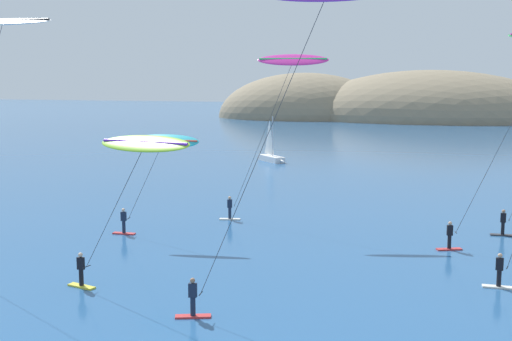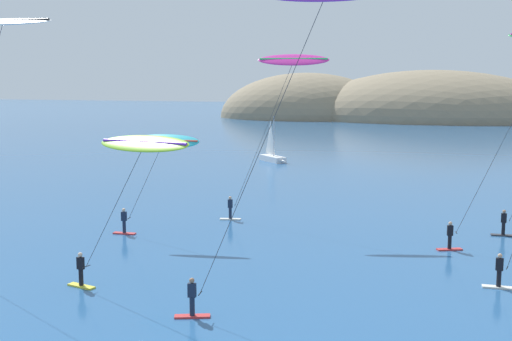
# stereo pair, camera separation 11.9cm
# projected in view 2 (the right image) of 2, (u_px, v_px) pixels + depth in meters

# --- Properties ---
(headland_island) EXTENTS (97.43, 56.79, 26.64)m
(headland_island) POSITION_uv_depth(u_px,v_px,m) (404.00, 118.00, 179.55)
(headland_island) COLOR #84755B
(headland_island) RESTS_ON ground
(sailboat_near) EXTENTS (4.94, 4.83, 5.70)m
(sailboat_near) POSITION_uv_depth(u_px,v_px,m) (274.00, 157.00, 80.30)
(sailboat_near) COLOR white
(sailboat_near) RESTS_ON ground
(kitesurfer_cyan) EXTENTS (5.92, 2.07, 6.60)m
(kitesurfer_cyan) POSITION_uv_depth(u_px,v_px,m) (159.00, 149.00, 40.68)
(kitesurfer_cyan) COLOR red
(kitesurfer_cyan) RESTS_ON ground
(kitesurfer_lime) EXTENTS (7.08, 1.79, 7.53)m
(kitesurfer_lime) POSITION_uv_depth(u_px,v_px,m) (137.00, 157.00, 28.50)
(kitesurfer_lime) COLOR yellow
(kitesurfer_lime) RESTS_ON ground
(kitesurfer_purple) EXTENTS (8.60, 2.40, 13.60)m
(kitesurfer_purple) POSITION_uv_depth(u_px,v_px,m) (311.00, 27.00, 24.54)
(kitesurfer_purple) COLOR red
(kitesurfer_purple) RESTS_ON ground
(kitesurfer_magenta) EXTENTS (7.62, 2.98, 11.86)m
(kitesurfer_magenta) POSITION_uv_depth(u_px,v_px,m) (288.00, 73.00, 44.57)
(kitesurfer_magenta) COLOR silver
(kitesurfer_magenta) RESTS_ON ground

